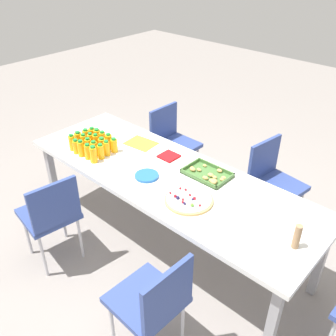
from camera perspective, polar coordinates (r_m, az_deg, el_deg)
The scene contains 32 objects.
ground_plane at distance 3.37m, azimuth -0.18°, elevation -11.19°, with size 12.00×12.00×0.00m, color gray.
party_table at distance 2.95m, azimuth -0.20°, elevation -1.82°, with size 2.53×0.85×0.72m.
chair_near_left at distance 3.02m, azimuth -17.49°, elevation -6.60°, with size 0.45×0.45×0.83m.
chair_far_left at distance 3.89m, azimuth 0.56°, elevation 4.46°, with size 0.41×0.41×0.83m.
chair_near_right at distance 2.32m, azimuth -2.18°, elevation -19.68°, with size 0.41×0.41×0.83m.
chair_far_right at distance 3.39m, azimuth 15.72°, elevation -1.54°, with size 0.45×0.45×0.83m.
juice_bottle_0 at distance 3.32m, azimuth -14.52°, elevation 3.80°, with size 0.05×0.05×0.15m.
juice_bottle_1 at distance 3.27m, azimuth -13.93°, elevation 3.21°, with size 0.06×0.06×0.13m.
juice_bottle_2 at distance 3.21m, azimuth -13.22°, elevation 2.93°, with size 0.06×0.06×0.15m.
juice_bottle_3 at distance 3.16m, azimuth -12.21°, elevation 2.46°, with size 0.06×0.06×0.14m.
juice_bottle_4 at distance 3.10m, azimuth -11.39°, elevation 2.05°, with size 0.06×0.06×0.15m.
juice_bottle_5 at distance 3.36m, azimuth -13.60°, elevation 4.26°, with size 0.06×0.06×0.15m.
juice_bottle_6 at distance 3.31m, azimuth -12.79°, elevation 3.91°, with size 0.05×0.05×0.15m.
juice_bottle_7 at distance 3.25m, azimuth -12.15°, elevation 3.36°, with size 0.06×0.06×0.14m.
juice_bottle_8 at distance 3.19m, azimuth -11.29°, elevation 2.91°, with size 0.06×0.06×0.14m.
juice_bottle_9 at distance 3.14m, azimuth -10.29°, elevation 2.50°, with size 0.06×0.06×0.14m.
juice_bottle_10 at distance 3.40m, azimuth -12.48°, elevation 4.70°, with size 0.06×0.06×0.14m.
juice_bottle_11 at distance 3.33m, azimuth -11.80°, elevation 4.18°, with size 0.05×0.05×0.14m.
juice_bottle_12 at distance 3.28m, azimuth -10.98°, elevation 3.93°, with size 0.05×0.05×0.15m.
juice_bottle_13 at distance 3.23m, azimuth -10.09°, elevation 3.45°, with size 0.06×0.06×0.14m.
juice_bottle_14 at distance 3.18m, azimuth -9.39°, elevation 3.01°, with size 0.05×0.05×0.14m.
juice_bottle_15 at distance 3.43m, azimuth -11.53°, elevation 5.03°, with size 0.06×0.06×0.14m.
juice_bottle_16 at distance 3.37m, azimuth -10.81°, elevation 4.74°, with size 0.06×0.06×0.15m.
juice_bottle_17 at distance 3.32m, azimuth -10.01°, elevation 4.38°, with size 0.06×0.06×0.15m.
juice_bottle_18 at distance 3.27m, azimuth -9.06°, elevation 4.01°, with size 0.06×0.06×0.15m.
juice_bottle_19 at distance 3.22m, azimuth -8.29°, elevation 3.46°, with size 0.06×0.06×0.13m.
fruit_pizza at distance 2.63m, azimuth 3.20°, elevation -4.85°, with size 0.35×0.35×0.05m.
snack_tray at distance 2.91m, azimuth 6.11°, elevation -1.00°, with size 0.36×0.24×0.04m.
plate_stack at distance 2.89m, azimuth -3.28°, elevation -1.19°, with size 0.19×0.19×0.02m.
napkin_stack at distance 3.14m, azimuth 0.13°, elevation 1.83°, with size 0.15×0.15×0.02m, color red.
cardboard_tube at distance 2.36m, azimuth 19.20°, elevation -9.93°, with size 0.04×0.04×0.17m, color #9E7A56.
paper_folder at distance 3.35m, azimuth -4.18°, elevation 3.81°, with size 0.26×0.20×0.01m, color yellow.
Camera 1 is at (1.65, -1.79, 2.33)m, focal length 39.68 mm.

